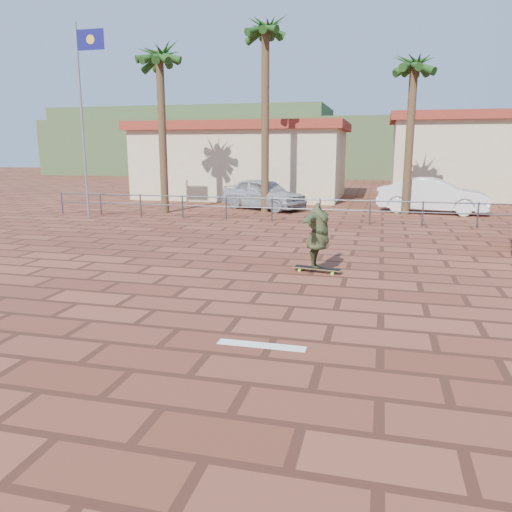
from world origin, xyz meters
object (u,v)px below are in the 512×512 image
(longboard, at_px, (317,269))
(skateboarder, at_px, (318,236))
(car_white, at_px, (433,196))
(car_silver, at_px, (264,194))

(longboard, xyz_separation_m, skateboarder, (0.00, 0.00, 0.82))
(skateboarder, distance_m, car_white, 13.38)
(longboard, distance_m, skateboarder, 0.82)
(skateboarder, bearing_deg, car_white, -8.96)
(car_silver, distance_m, car_white, 8.07)
(longboard, xyz_separation_m, car_white, (3.80, 12.83, 0.72))
(skateboarder, relative_size, car_white, 0.40)
(skateboarder, height_order, car_silver, skateboarder)
(car_silver, bearing_deg, car_white, -58.87)
(car_white, bearing_deg, skateboarder, 172.42)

